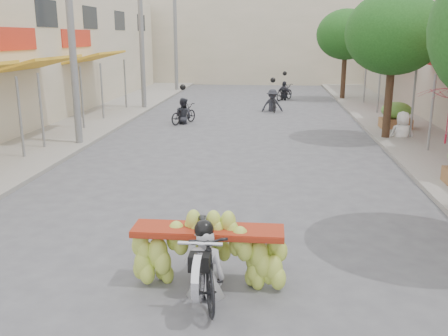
# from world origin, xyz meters

# --- Properties ---
(sidewalk_left) EXTENTS (4.00, 60.00, 0.12)m
(sidewalk_left) POSITION_xyz_m (-7.00, 15.00, 0.06)
(sidewalk_left) COLOR gray
(sidewalk_left) RESTS_ON ground
(sidewalk_right) EXTENTS (4.00, 60.00, 0.12)m
(sidewalk_right) POSITION_xyz_m (7.00, 15.00, 0.06)
(sidewalk_right) COLOR gray
(sidewalk_right) RESTS_ON ground
(far_building) EXTENTS (20.00, 6.00, 7.00)m
(far_building) POSITION_xyz_m (0.00, 38.00, 3.50)
(far_building) COLOR beige
(far_building) RESTS_ON ground
(utility_pole_mid) EXTENTS (0.60, 0.24, 8.00)m
(utility_pole_mid) POSITION_xyz_m (-5.40, 12.00, 4.03)
(utility_pole_mid) COLOR slate
(utility_pole_mid) RESTS_ON ground
(utility_pole_far) EXTENTS (0.60, 0.24, 8.00)m
(utility_pole_far) POSITION_xyz_m (-5.40, 21.00, 4.03)
(utility_pole_far) COLOR slate
(utility_pole_far) RESTS_ON ground
(utility_pole_back) EXTENTS (0.60, 0.24, 8.00)m
(utility_pole_back) POSITION_xyz_m (-5.40, 30.00, 4.03)
(utility_pole_back) COLOR slate
(utility_pole_back) RESTS_ON ground
(street_tree_mid) EXTENTS (3.40, 3.40, 5.25)m
(street_tree_mid) POSITION_xyz_m (5.40, 14.00, 3.78)
(street_tree_mid) COLOR #3A2719
(street_tree_mid) RESTS_ON ground
(street_tree_far) EXTENTS (3.40, 3.40, 5.25)m
(street_tree_far) POSITION_xyz_m (5.40, 26.00, 3.78)
(street_tree_far) COLOR #3A2719
(street_tree_far) RESTS_ON ground
(produce_crate_far) EXTENTS (1.20, 0.88, 1.16)m
(produce_crate_far) POSITION_xyz_m (6.20, 16.00, 0.71)
(produce_crate_far) COLOR brown
(produce_crate_far) RESTS_ON ground
(banana_motorbike) EXTENTS (2.26, 1.99, 2.02)m
(banana_motorbike) POSITION_xyz_m (0.34, 2.24, 0.68)
(banana_motorbike) COLOR black
(banana_motorbike) RESTS_ON ground
(pedestrian) EXTENTS (0.93, 0.57, 1.86)m
(pedestrian) POSITION_xyz_m (6.02, 14.17, 1.05)
(pedestrian) COLOR white
(pedestrian) RESTS_ON ground
(bg_motorbike_a) EXTENTS (1.22, 1.63, 1.95)m
(bg_motorbike_a) POSITION_xyz_m (-2.59, 16.84, 0.76)
(bg_motorbike_a) COLOR black
(bg_motorbike_a) RESTS_ON ground
(bg_motorbike_b) EXTENTS (1.15, 1.76, 1.95)m
(bg_motorbike_b) POSITION_xyz_m (1.25, 20.83, 0.84)
(bg_motorbike_b) COLOR black
(bg_motorbike_b) RESTS_ON ground
(bg_motorbike_c) EXTENTS (1.38, 1.77, 1.95)m
(bg_motorbike_c) POSITION_xyz_m (1.93, 25.57, 0.79)
(bg_motorbike_c) COLOR black
(bg_motorbike_c) RESTS_ON ground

